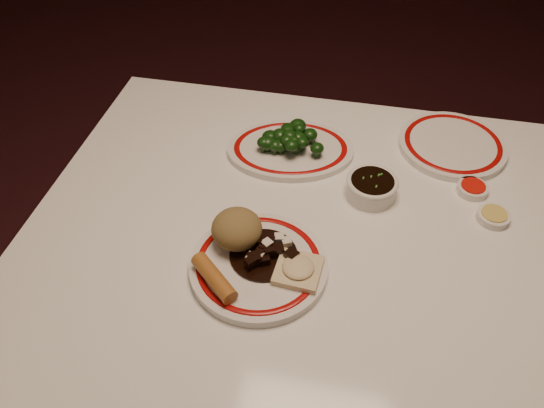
{
  "coord_description": "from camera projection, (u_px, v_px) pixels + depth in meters",
  "views": [
    {
      "loc": [
        0.02,
        -0.7,
        1.52
      ],
      "look_at": [
        -0.12,
        0.0,
        0.8
      ],
      "focal_mm": 35.0,
      "sensor_mm": 36.0,
      "label": 1
    }
  ],
  "objects": [
    {
      "name": "fried_wonton",
      "position": [
        298.0,
        269.0,
        0.93
      ],
      "size": [
        0.08,
        0.08,
        0.02
      ],
      "color": "beige",
      "rests_on": "main_plate"
    },
    {
      "name": "soy_bowl",
      "position": [
        371.0,
        188.0,
        1.09
      ],
      "size": [
        0.1,
        0.1,
        0.04
      ],
      "color": "silver",
      "rests_on": "dining_table"
    },
    {
      "name": "sweet_sour_dish",
      "position": [
        472.0,
        189.0,
        1.1
      ],
      "size": [
        0.06,
        0.06,
        0.02
      ],
      "color": "silver",
      "rests_on": "dining_table"
    },
    {
      "name": "stirfry_heap",
      "position": [
        264.0,
        252.0,
        0.96
      ],
      "size": [
        0.13,
        0.12,
        0.03
      ],
      "color": "black",
      "rests_on": "main_plate"
    },
    {
      "name": "broccoli_pile",
      "position": [
        288.0,
        138.0,
        1.18
      ],
      "size": [
        0.15,
        0.12,
        0.05
      ],
      "color": "#23471C",
      "rests_on": "broccoli_plate"
    },
    {
      "name": "far_plate",
      "position": [
        452.0,
        145.0,
        1.21
      ],
      "size": [
        0.29,
        0.29,
        0.02
      ],
      "color": "silver",
      "rests_on": "dining_table"
    },
    {
      "name": "dining_table",
      "position": [
        329.0,
        262.0,
        1.1
      ],
      "size": [
        1.2,
        0.9,
        0.75
      ],
      "color": "white",
      "rests_on": "ground"
    },
    {
      "name": "spring_roll",
      "position": [
        214.0,
        278.0,
        0.91
      ],
      "size": [
        0.1,
        0.09,
        0.03
      ],
      "primitive_type": "cylinder",
      "rotation": [
        1.57,
        0.0,
        0.83
      ],
      "color": "#AB6A2A",
      "rests_on": "main_plate"
    },
    {
      "name": "main_plate",
      "position": [
        259.0,
        265.0,
        0.96
      ],
      "size": [
        0.31,
        0.31,
        0.02
      ],
      "color": "silver",
      "rests_on": "dining_table"
    },
    {
      "name": "broccoli_plate",
      "position": [
        290.0,
        149.0,
        1.19
      ],
      "size": [
        0.32,
        0.29,
        0.02
      ],
      "color": "silver",
      "rests_on": "dining_table"
    },
    {
      "name": "ground",
      "position": [
        312.0,
        402.0,
        1.56
      ],
      "size": [
        7.0,
        7.0,
        0.0
      ],
      "primitive_type": "plane",
      "color": "black",
      "rests_on": "ground"
    },
    {
      "name": "mustard_dish",
      "position": [
        493.0,
        216.0,
        1.05
      ],
      "size": [
        0.06,
        0.06,
        0.02
      ],
      "color": "silver",
      "rests_on": "dining_table"
    },
    {
      "name": "rice_mound",
      "position": [
        237.0,
        229.0,
        0.97
      ],
      "size": [
        0.09,
        0.09,
        0.07
      ],
      "primitive_type": "ellipsoid",
      "color": "olive",
      "rests_on": "main_plate"
    }
  ]
}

